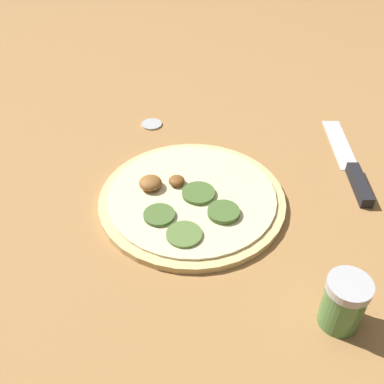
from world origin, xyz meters
TOP-DOWN VIEW (x-y plane):
  - ground_plane at (0.00, 0.00)m, footprint 3.00×3.00m
  - pizza at (-0.00, 0.00)m, footprint 0.30×0.30m
  - knife at (0.06, -0.28)m, footprint 0.26×0.04m
  - spice_jar at (-0.23, -0.17)m, footprint 0.05×0.05m
  - loose_cap at (0.23, 0.07)m, footprint 0.04×0.04m

SIDE VIEW (x-z plane):
  - ground_plane at x=0.00m, z-range 0.00..0.00m
  - loose_cap at x=0.23m, z-range 0.00..0.01m
  - knife at x=0.06m, z-range 0.00..0.02m
  - pizza at x=0.00m, z-range -0.01..0.02m
  - spice_jar at x=-0.23m, z-range 0.00..0.07m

